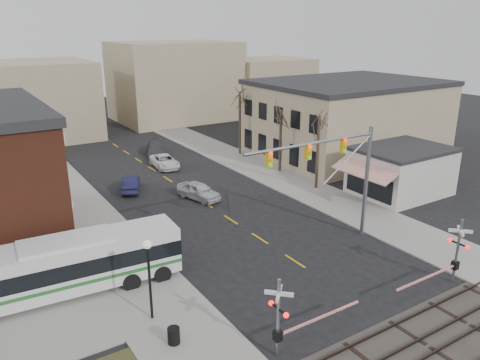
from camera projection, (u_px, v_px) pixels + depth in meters
name	position (u px, v px, depth m)	size (l,w,h in m)	color
ground	(316.00, 275.00, 28.58)	(160.00, 160.00, 0.00)	black
sidewalk_west	(74.00, 204.00, 39.74)	(5.00, 60.00, 0.12)	gray
sidewalk_east	(258.00, 168.00, 49.41)	(5.00, 60.00, 0.12)	gray
ballast_strip	(428.00, 347.00, 22.17)	(160.00, 5.00, 0.06)	#332D28
rail_tracks	(428.00, 345.00, 22.14)	(160.00, 3.91, 0.14)	#2D231E
tan_building	(347.00, 117.00, 54.43)	(20.30, 15.30, 8.50)	tan
awning_shop	(401.00, 171.00, 41.62)	(9.74, 6.20, 4.30)	beige
tree_east_a	(318.00, 152.00, 42.42)	(0.28, 0.28, 6.75)	#382B21
tree_east_b	(280.00, 141.00, 47.45)	(0.28, 0.28, 6.30)	#382B21
tree_east_c	(240.00, 123.00, 53.81)	(0.28, 0.28, 7.20)	#382B21
transit_bus	(69.00, 265.00, 26.08)	(12.53, 3.54, 3.19)	silver
traffic_signal_mast	(338.00, 164.00, 30.87)	(10.45, 0.30, 8.00)	gray
rr_crossing_west	(286.00, 316.00, 21.21)	(5.60, 1.36, 4.00)	gray
rr_crossing_east	(453.00, 254.00, 26.98)	(5.60, 1.36, 4.00)	gray
street_lamp	(149.00, 264.00, 23.21)	(0.44, 0.44, 4.41)	black
trash_bin	(174.00, 336.00, 22.17)	(0.60, 0.60, 0.82)	black
car_a	(199.00, 191.00, 40.77)	(1.75, 4.36, 1.48)	#BDBCC1
car_b	(131.00, 184.00, 42.78)	(1.45, 4.17, 1.37)	#171739
car_c	(165.00, 161.00, 49.80)	(2.20, 4.77, 1.32)	white
car_d	(155.00, 149.00, 54.52)	(1.96, 4.83, 1.40)	#3F3F44
pedestrian_near	(155.00, 266.00, 27.71)	(0.62, 0.40, 1.69)	#5E514B
pedestrian_far	(88.00, 255.00, 28.98)	(0.83, 0.65, 1.72)	#333E5A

